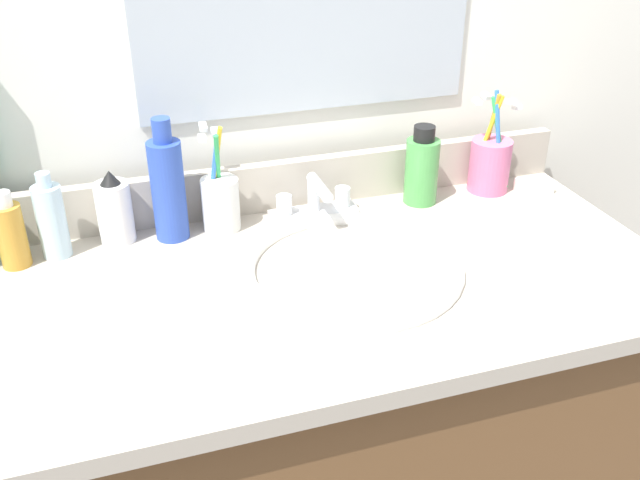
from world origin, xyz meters
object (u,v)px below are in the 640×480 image
Objects in this scene: bottle_oil_amber at (11,234)px; cup_white_ceramic at (220,201)px; faucet at (315,203)px; bottle_lotion_white at (114,210)px; bottle_shampoo_blue at (168,187)px; soap_bar at (534,186)px; bottle_gel_clear at (51,220)px; bottle_toner_green at (422,168)px; cup_pink at (490,163)px.

cup_white_ceramic is (0.34, 0.02, -0.00)m from bottle_oil_amber.
bottle_lotion_white reaches higher than faucet.
cup_white_ceramic is at bearing 3.10° from bottle_shampoo_blue.
bottle_oil_amber is 0.60× the size of bottle_shampoo_blue.
soap_bar is (0.78, -0.05, -0.04)m from bottle_lotion_white.
bottle_toner_green reaches higher than bottle_gel_clear.
bottle_gel_clear is 0.06m from bottle_oil_amber.
bottle_lotion_white is at bearing 177.98° from bottle_toner_green.
faucet is 0.75× the size of bottle_shampoo_blue.
bottle_lotion_white reaches higher than soap_bar.
bottle_shampoo_blue is 1.07× the size of cup_pink.
bottle_oil_amber is at bearing -176.09° from cup_white_ceramic.
bottle_lotion_white is (-0.34, 0.02, 0.03)m from faucet.
cup_white_ceramic is (0.18, -0.01, -0.00)m from bottle_lotion_white.
faucet is at bearing -179.48° from bottle_toner_green.
bottle_gel_clear is 0.27m from cup_white_ceramic.
faucet is 1.25× the size of bottle_lotion_white.
bottle_lotion_white is 0.60× the size of bottle_shampoo_blue.
cup_pink reaches higher than bottle_lotion_white.
bottle_oil_amber is 0.34m from cup_white_ceramic.
bottle_toner_green is at bearing 1.18° from bottle_oil_amber.
bottle_lotion_white is 0.10m from bottle_gel_clear.
bottle_gel_clear is 2.28× the size of soap_bar.
soap_bar is at bearing -1.72° from bottle_gel_clear.
cup_pink is (0.15, 0.01, -0.01)m from bottle_toner_green.
cup_white_ceramic is (-0.38, 0.01, -0.01)m from bottle_toner_green.
bottle_gel_clear is 0.65m from bottle_toner_green.
bottle_lotion_white is at bearing 12.00° from bottle_oil_amber.
cup_pink is (0.61, 0.00, -0.04)m from bottle_shampoo_blue.
cup_white_ceramic reaches higher than bottle_gel_clear.
bottle_gel_clear is 0.88m from soap_bar.
bottle_lotion_white is at bearing 179.01° from cup_pink.
bottle_lotion_white is 0.86× the size of bottle_toner_green.
bottle_toner_green is 0.46m from bottle_shampoo_blue.
bottle_toner_green reaches higher than bottle_oil_amber.
faucet is 1.10× the size of bottle_gel_clear.
bottle_oil_amber is at bearing -178.55° from faucet.
soap_bar is (0.08, -0.04, -0.04)m from cup_pink.
soap_bar is at bearing -3.43° from cup_white_ceramic.
faucet is at bearing 1.45° from bottle_oil_amber.
bottle_lotion_white is 0.16m from bottle_oil_amber.
cup_pink is at bearing 1.50° from faucet.
bottle_oil_amber is at bearing -178.53° from cup_pink.
cup_white_ceramic is 0.97× the size of cup_pink.
bottle_toner_green is at bearing -1.27° from cup_white_ceramic.
cup_white_ceramic is at bearing 176.51° from faucet.
bottle_shampoo_blue reaches higher than cup_white_ceramic.
bottle_oil_amber is at bearing -168.02° from bottle_gel_clear.
bottle_lotion_white is 1.00× the size of bottle_oil_amber.
cup_pink is (0.70, -0.01, -0.00)m from bottle_lotion_white.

